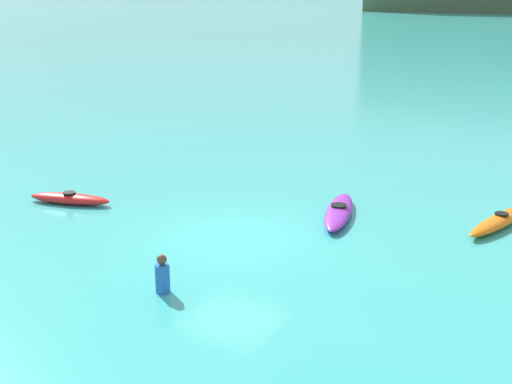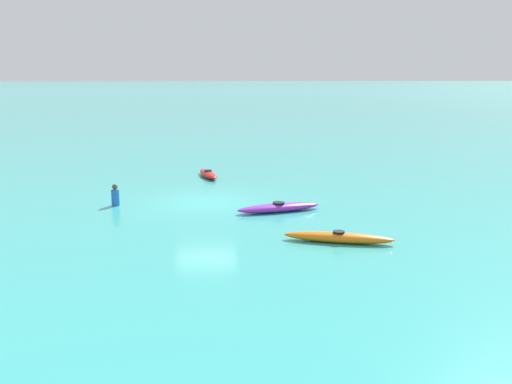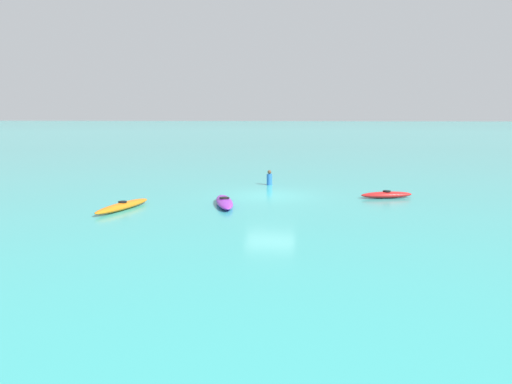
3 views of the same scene
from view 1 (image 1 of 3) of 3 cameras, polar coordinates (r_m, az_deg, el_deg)
name	(u,v)px [view 1 (image 1 of 3)]	position (r m, az deg, el deg)	size (l,w,h in m)	color
ground_plane	(233,237)	(17.92, -1.99, -3.80)	(600.00, 600.00, 0.00)	#38ADA8
kayak_red	(70,199)	(21.29, -15.51, -0.54)	(2.70, 1.24, 0.37)	red
kayak_purple	(339,211)	(19.51, 7.03, -1.64)	(1.57, 3.43, 0.37)	purple
kayak_orange	(501,220)	(19.86, 20.05, -2.25)	(1.51, 3.52, 0.37)	orange
person_near_shore	(162,276)	(14.80, -7.94, -7.05)	(0.32, 0.32, 0.88)	blue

